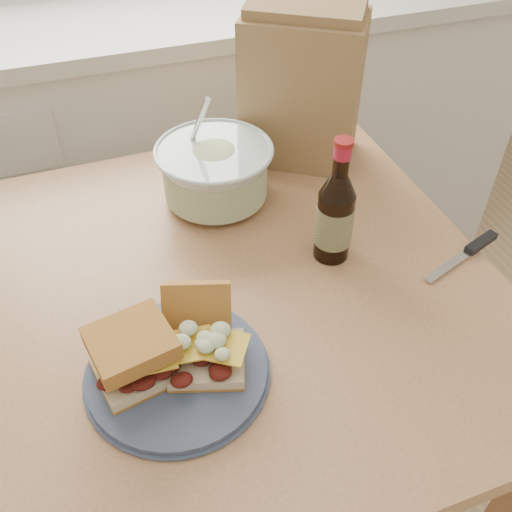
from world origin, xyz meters
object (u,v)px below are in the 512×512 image
object	(u,v)px
coleslaw_bowl	(215,175)
paper_bag	(302,90)
beer_bottle	(335,215)
dining_table	(231,326)
plate	(177,371)

from	to	relation	value
coleslaw_bowl	paper_bag	distance (m)	0.26
beer_bottle	paper_bag	bearing A→B (deg)	73.29
dining_table	paper_bag	distance (m)	0.51
dining_table	plate	world-z (taller)	plate
coleslaw_bowl	dining_table	bearing A→B (deg)	-100.98
plate	paper_bag	size ratio (longest dim) A/B	0.86
paper_bag	dining_table	bearing A→B (deg)	-95.26
plate	beer_bottle	size ratio (longest dim) A/B	1.11
coleslaw_bowl	beer_bottle	world-z (taller)	beer_bottle
coleslaw_bowl	paper_bag	xyz separation A→B (m)	(0.22, 0.10, 0.10)
coleslaw_bowl	paper_bag	world-z (taller)	paper_bag
plate	coleslaw_bowl	xyz separation A→B (m)	(0.18, 0.40, 0.05)
plate	paper_bag	world-z (taller)	paper_bag
plate	coleslaw_bowl	distance (m)	0.44
beer_bottle	coleslaw_bowl	bearing A→B (deg)	118.73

